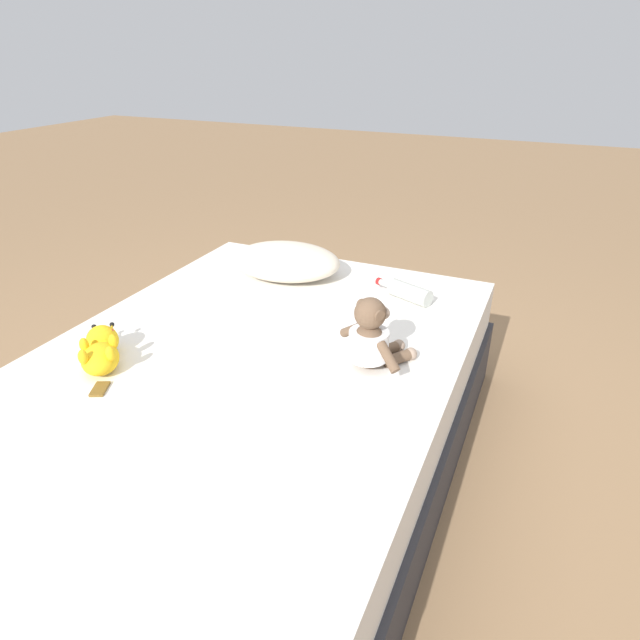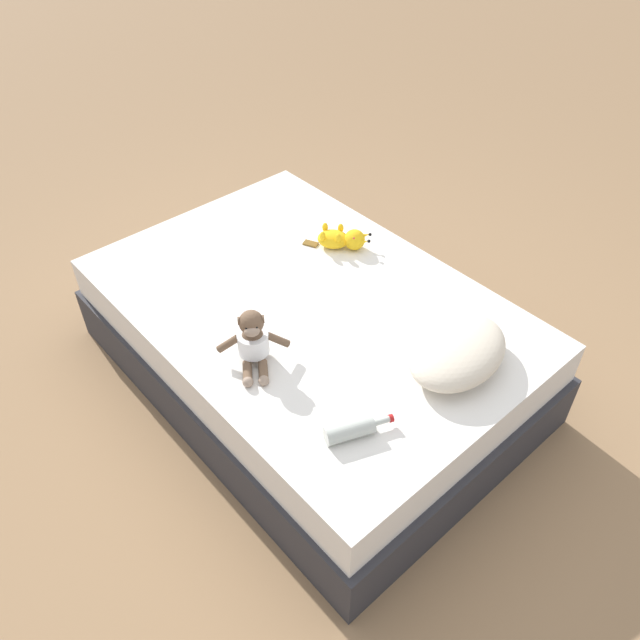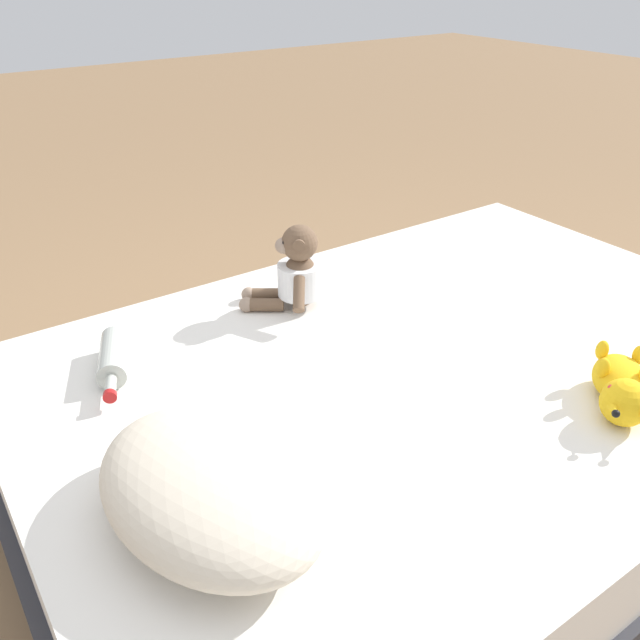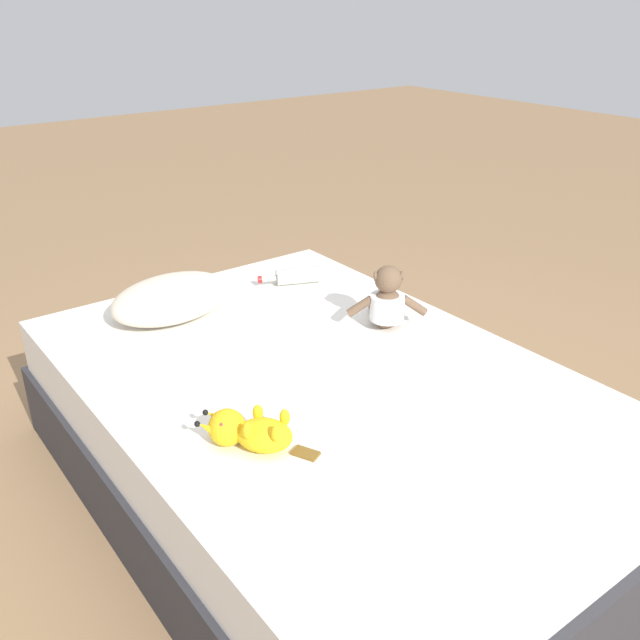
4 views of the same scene
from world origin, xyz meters
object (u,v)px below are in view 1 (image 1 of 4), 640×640
at_px(plush_yellow_creature, 101,350).
at_px(glass_bottle, 408,292).
at_px(bed, 245,420).
at_px(plush_monkey, 372,339).
at_px(pillow, 286,261).

relative_size(plush_yellow_creature, glass_bottle, 1.15).
distance_m(bed, plush_yellow_creature, 0.51).
bearing_deg(plush_yellow_creature, plush_monkey, 22.88).
relative_size(bed, pillow, 3.88).
xyz_separation_m(plush_monkey, plush_yellow_creature, (-0.77, -0.33, -0.05)).
bearing_deg(bed, plush_monkey, 18.67).
bearing_deg(plush_yellow_creature, bed, 26.96).
bearing_deg(pillow, glass_bottle, -1.69).
height_order(pillow, plush_yellow_creature, pillow).
distance_m(pillow, plush_monkey, 0.78).
relative_size(bed, plush_yellow_creature, 6.84).
height_order(plush_monkey, plush_yellow_creature, plush_monkey).
distance_m(pillow, plush_yellow_creature, 0.89).
bearing_deg(bed, plush_yellow_creature, -153.04).
bearing_deg(plush_yellow_creature, pillow, 76.83).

